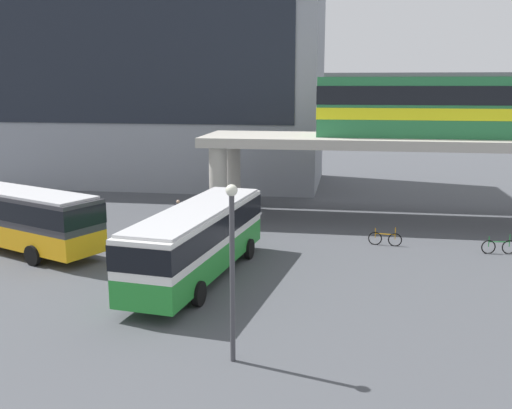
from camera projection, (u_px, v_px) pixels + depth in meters
name	position (u px, v px, depth m)	size (l,w,h in m)	color
ground_plane	(222.00, 233.00, 34.00)	(120.00, 120.00, 0.00)	#47494F
station_building	(137.00, 65.00, 50.41)	(31.88, 11.68, 20.38)	gray
elevated_platform	(480.00, 149.00, 35.28)	(34.00, 6.13, 5.35)	#ADA89E
train	(478.00, 105.00, 34.79)	(19.11, 2.96, 3.84)	#26723F
bus_main	(198.00, 235.00, 25.60)	(3.95, 11.28, 3.22)	#268C33
bus_secondary	(13.00, 213.00, 30.09)	(11.13, 6.74, 3.22)	orange
bicycle_green	(499.00, 247.00, 29.73)	(1.78, 0.32, 1.04)	black
bicycle_orange	(385.00, 239.00, 31.26)	(1.79, 0.26, 1.04)	black
pedestrian_at_kerb	(179.00, 215.00, 34.96)	(0.46, 0.47, 1.73)	gray
lamp_post	(232.00, 258.00, 17.55)	(0.36, 0.36, 5.62)	#3F3F44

